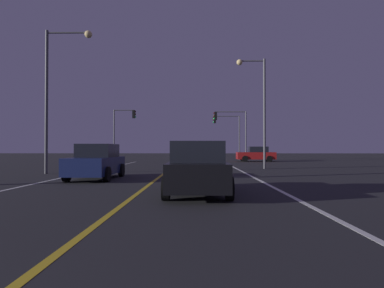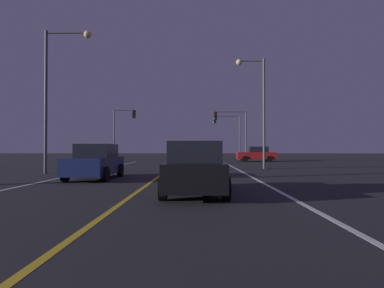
# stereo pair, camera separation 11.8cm
# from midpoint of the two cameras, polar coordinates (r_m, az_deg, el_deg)

# --- Properties ---
(lane_edge_right) EXTENTS (0.16, 42.60, 0.01)m
(lane_edge_right) POSITION_cam_midpoint_polar(r_m,az_deg,el_deg) (14.56, 12.24, -6.60)
(lane_edge_right) COLOR silver
(lane_edge_right) RESTS_ON ground
(lane_edge_left) EXTENTS (0.16, 42.60, 0.01)m
(lane_edge_left) POSITION_cam_midpoint_polar(r_m,az_deg,el_deg) (15.85, -24.94, -6.07)
(lane_edge_left) COLOR silver
(lane_edge_left) RESTS_ON ground
(lane_center_divider) EXTENTS (0.16, 42.60, 0.01)m
(lane_center_divider) POSITION_cam_midpoint_polar(r_m,az_deg,el_deg) (14.42, -7.18, -6.67)
(lane_center_divider) COLOR gold
(lane_center_divider) RESTS_ON ground
(car_oncoming) EXTENTS (2.02, 4.30, 1.70)m
(car_oncoming) POSITION_cam_midpoint_polar(r_m,az_deg,el_deg) (16.26, -16.81, -3.09)
(car_oncoming) COLOR black
(car_oncoming) RESTS_ON ground
(car_lead_same_lane) EXTENTS (2.02, 4.30, 1.70)m
(car_lead_same_lane) POSITION_cam_midpoint_polar(r_m,az_deg,el_deg) (10.38, 0.67, -4.43)
(car_lead_same_lane) COLOR black
(car_lead_same_lane) RESTS_ON ground
(car_crossing_side) EXTENTS (4.30, 2.02, 1.70)m
(car_crossing_side) POSITION_cam_midpoint_polar(r_m,az_deg,el_deg) (37.16, 11.29, -1.81)
(car_crossing_side) COLOR black
(car_crossing_side) RESTS_ON ground
(traffic_light_near_right) EXTENTS (3.72, 0.36, 5.67)m
(traffic_light_near_right) POSITION_cam_midpoint_polar(r_m,az_deg,el_deg) (36.30, 6.77, 3.54)
(traffic_light_near_right) COLOR #4C4C51
(traffic_light_near_right) RESTS_ON ground
(traffic_light_near_left) EXTENTS (2.57, 0.36, 5.87)m
(traffic_light_near_left) POSITION_cam_midpoint_polar(r_m,az_deg,el_deg) (37.06, -12.12, 3.57)
(traffic_light_near_left) COLOR #4C4C51
(traffic_light_near_left) RESTS_ON ground
(traffic_light_far_right) EXTENTS (3.51, 0.36, 5.73)m
(traffic_light_far_right) POSITION_cam_midpoint_polar(r_m,az_deg,el_deg) (41.77, 6.15, 3.00)
(traffic_light_far_right) COLOR #4C4C51
(traffic_light_far_right) RESTS_ON ground
(street_lamp_left_mid) EXTENTS (2.77, 0.44, 8.46)m
(street_lamp_left_mid) POSITION_cam_midpoint_polar(r_m,az_deg,el_deg) (20.76, -23.06, 10.08)
(street_lamp_left_mid) COLOR #4C4C51
(street_lamp_left_mid) RESTS_ON ground
(street_lamp_right_far) EXTENTS (2.13, 0.44, 8.09)m
(street_lamp_right_far) POSITION_cam_midpoint_polar(r_m,az_deg,el_deg) (24.21, 11.55, 7.87)
(street_lamp_right_far) COLOR #4C4C51
(street_lamp_right_far) RESTS_ON ground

